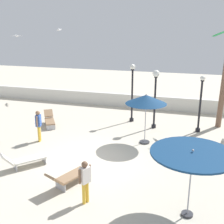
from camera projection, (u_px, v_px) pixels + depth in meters
name	position (u px, v px, depth m)	size (l,w,h in m)	color
ground_plane	(92.00, 159.00, 13.37)	(56.00, 56.00, 0.00)	beige
boundary_wall	(134.00, 101.00, 21.77)	(25.20, 0.30, 1.04)	silver
patio_umbrella_1	(146.00, 100.00, 14.52)	(2.18, 2.18, 2.74)	#333338
patio_umbrella_2	(193.00, 155.00, 8.71)	(2.67, 2.67, 2.42)	#333338
lamp_post_0	(132.00, 88.00, 18.09)	(0.34, 0.34, 3.81)	black
lamp_post_1	(155.00, 90.00, 16.82)	(0.42, 0.42, 3.63)	black
lamp_post_2	(200.00, 102.00, 16.35)	(0.29, 0.29, 3.41)	black
lounge_chair_0	(49.00, 119.00, 17.83)	(1.48, 1.85, 0.82)	#B7B7BC
lounge_chair_1	(68.00, 177.00, 10.99)	(1.22, 1.96, 0.84)	#B7B7BC
lounge_chair_2	(24.00, 160.00, 12.43)	(1.67, 1.78, 0.83)	#B7B7BC
guest_0	(85.00, 178.00, 9.73)	(0.38, 0.51, 1.64)	gold
guest_1	(38.00, 123.00, 15.14)	(0.32, 0.54, 1.75)	gold
seagull_0	(59.00, 30.00, 23.97)	(0.82, 0.97, 0.19)	white
seagull_2	(17.00, 36.00, 19.54)	(0.51, 0.88, 0.14)	white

